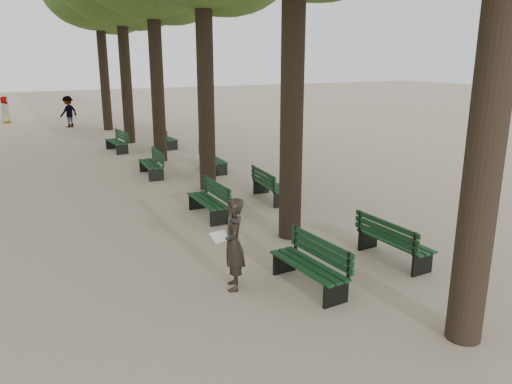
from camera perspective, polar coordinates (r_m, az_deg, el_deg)
name	(u,v)px	position (r m, az deg, el deg)	size (l,w,h in m)	color
ground	(307,304)	(8.85, 5.80, -12.60)	(120.00, 120.00, 0.00)	tan
bench_left_0	(308,274)	(9.29, 6.00, -9.32)	(0.66, 1.83, 0.92)	black
bench_left_1	(208,207)	(13.25, -5.50, -1.71)	(0.60, 1.81, 0.92)	black
bench_left_2	(151,169)	(18.06, -11.91, 2.63)	(0.69, 1.84, 0.92)	black
bench_left_3	(117,146)	(23.15, -15.64, 5.13)	(0.71, 1.84, 0.92)	black
bench_right_0	(394,248)	(10.79, 15.45, -6.24)	(0.61, 1.81, 0.92)	black
bench_right_1	(271,191)	(14.73, 1.76, 0.10)	(0.76, 1.85, 0.92)	black
bench_right_2	(213,164)	(18.52, -4.90, 3.21)	(0.70, 1.84, 0.92)	black
bench_right_3	(166,142)	(23.67, -10.24, 5.66)	(0.65, 1.82, 0.92)	black
man_with_map	(233,244)	(9.02, -2.60, -5.98)	(0.72, 0.76, 1.72)	black
pedestrian_d	(5,110)	(35.76, -26.75, 8.40)	(0.82, 0.34, 1.68)	#262628
pedestrian_b	(68,112)	(32.07, -20.64, 8.58)	(1.19, 0.37, 1.85)	#262628
pedestrian_c	(206,109)	(32.07, -5.73, 9.39)	(1.03, 0.35, 1.76)	#262628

